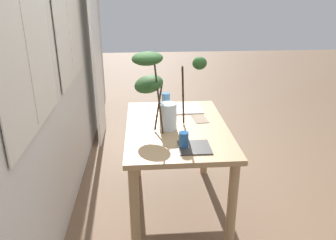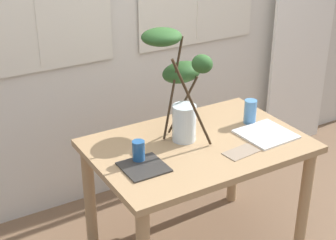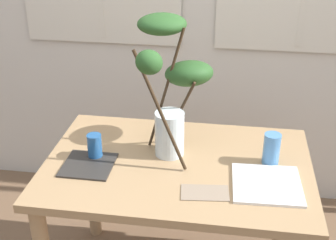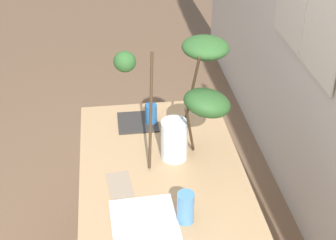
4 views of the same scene
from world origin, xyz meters
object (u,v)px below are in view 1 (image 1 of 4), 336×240
(dining_table, at_px, (177,140))
(drinking_glass_blue_left, at_px, (184,140))
(vase_with_branches, at_px, (158,87))
(drinking_glass_blue_right, at_px, (166,101))
(plate_square_right, at_px, (185,108))
(plate_square_left, at_px, (194,147))

(dining_table, relative_size, drinking_glass_blue_left, 10.32)
(dining_table, bearing_deg, vase_with_branches, 105.40)
(drinking_glass_blue_right, bearing_deg, plate_square_right, -96.69)
(dining_table, height_order, vase_with_branches, vase_with_branches)
(vase_with_branches, bearing_deg, plate_square_right, -32.05)
(vase_with_branches, height_order, plate_square_left, vase_with_branches)
(drinking_glass_blue_left, xyz_separation_m, drinking_glass_blue_right, (0.78, 0.07, 0.02))
(dining_table, height_order, plate_square_left, plate_square_left)
(vase_with_branches, bearing_deg, plate_square_left, -145.93)
(vase_with_branches, height_order, drinking_glass_blue_right, vase_with_branches)
(dining_table, relative_size, plate_square_right, 4.23)
(dining_table, xyz_separation_m, drinking_glass_blue_right, (0.40, 0.06, 0.19))
(dining_table, relative_size, plate_square_left, 5.42)
(dining_table, height_order, plate_square_right, plate_square_right)
(dining_table, bearing_deg, drinking_glass_blue_left, -178.59)
(drinking_glass_blue_right, distance_m, plate_square_right, 0.19)
(drinking_glass_blue_left, relative_size, plate_square_left, 0.52)
(dining_table, xyz_separation_m, drinking_glass_blue_left, (-0.37, -0.01, 0.18))
(plate_square_left, bearing_deg, plate_square_right, -2.54)
(vase_with_branches, height_order, drinking_glass_blue_left, vase_with_branches)
(drinking_glass_blue_left, bearing_deg, vase_with_branches, 25.41)
(drinking_glass_blue_right, relative_size, plate_square_left, 0.67)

